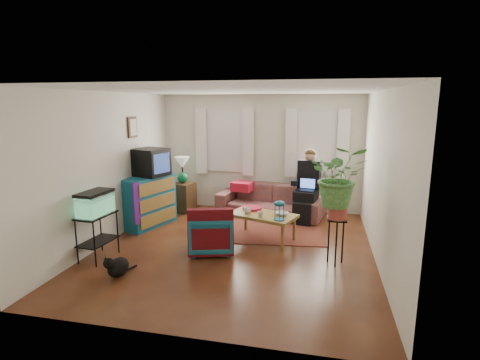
% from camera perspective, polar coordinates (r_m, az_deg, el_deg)
% --- Properties ---
extents(floor, '(4.50, 5.00, 0.01)m').
position_cam_1_polar(floor, '(6.42, -0.78, -10.37)').
color(floor, '#4F2B14').
rests_on(floor, ground).
extents(ceiling, '(4.50, 5.00, 0.01)m').
position_cam_1_polar(ceiling, '(5.96, -0.85, 13.50)').
color(ceiling, white).
rests_on(ceiling, wall_back).
extents(wall_back, '(4.50, 0.01, 2.60)m').
position_cam_1_polar(wall_back, '(8.48, 3.05, 4.11)').
color(wall_back, silver).
rests_on(wall_back, floor).
extents(wall_front, '(4.50, 0.01, 2.60)m').
position_cam_1_polar(wall_front, '(3.73, -9.62, -5.73)').
color(wall_front, silver).
rests_on(wall_front, floor).
extents(wall_left, '(0.01, 5.00, 2.60)m').
position_cam_1_polar(wall_left, '(6.92, -19.29, 1.77)').
color(wall_left, silver).
rests_on(wall_left, floor).
extents(wall_right, '(0.01, 5.00, 2.60)m').
position_cam_1_polar(wall_right, '(5.97, 20.73, 0.20)').
color(wall_right, silver).
rests_on(wall_right, floor).
extents(window_left, '(1.08, 0.04, 1.38)m').
position_cam_1_polar(window_left, '(8.60, -2.25, 5.89)').
color(window_left, white).
rests_on(window_left, wall_back).
extents(window_right, '(1.08, 0.04, 1.38)m').
position_cam_1_polar(window_right, '(8.32, 11.60, 5.48)').
color(window_right, white).
rests_on(window_right, wall_back).
extents(curtains_left, '(1.36, 0.06, 1.50)m').
position_cam_1_polar(curtains_left, '(8.52, -2.39, 5.84)').
color(curtains_left, white).
rests_on(curtains_left, wall_back).
extents(curtains_right, '(1.36, 0.06, 1.50)m').
position_cam_1_polar(curtains_right, '(8.24, 11.59, 5.42)').
color(curtains_right, white).
rests_on(curtains_right, wall_back).
extents(picture_frame, '(0.04, 0.32, 0.40)m').
position_cam_1_polar(picture_frame, '(7.56, -16.02, 7.72)').
color(picture_frame, '#3D2616').
rests_on(picture_frame, wall_left).
extents(area_rug, '(2.18, 1.83, 0.01)m').
position_cam_1_polar(area_rug, '(7.31, 4.44, -7.56)').
color(area_rug, maroon).
rests_on(area_rug, floor).
extents(sofa, '(2.39, 1.30, 0.89)m').
position_cam_1_polar(sofa, '(8.16, 4.63, -2.34)').
color(sofa, brown).
rests_on(sofa, floor).
extents(seated_person, '(0.69, 0.79, 1.35)m').
position_cam_1_polar(seated_person, '(7.89, 10.28, -1.24)').
color(seated_person, black).
rests_on(seated_person, sofa).
extents(side_table, '(0.53, 0.53, 0.65)m').
position_cam_1_polar(side_table, '(8.55, -8.64, -2.58)').
color(side_table, '#3A1E16').
rests_on(side_table, floor).
extents(table_lamp, '(0.40, 0.40, 0.60)m').
position_cam_1_polar(table_lamp, '(8.43, -8.76, 1.42)').
color(table_lamp, white).
rests_on(table_lamp, side_table).
extents(dresser, '(0.87, 1.23, 1.00)m').
position_cam_1_polar(dresser, '(7.68, -13.94, -3.09)').
color(dresser, '#115766').
rests_on(dresser, floor).
extents(crt_tv, '(0.75, 0.72, 0.53)m').
position_cam_1_polar(crt_tv, '(7.59, -13.52, 2.67)').
color(crt_tv, black).
rests_on(crt_tv, dresser).
extents(aquarium_stand, '(0.41, 0.67, 0.72)m').
position_cam_1_polar(aquarium_stand, '(6.31, -20.85, -8.08)').
color(aquarium_stand, black).
rests_on(aquarium_stand, floor).
extents(aquarium, '(0.37, 0.61, 0.38)m').
position_cam_1_polar(aquarium, '(6.16, -21.21, -3.25)').
color(aquarium, '#7FD899').
rests_on(aquarium, aquarium_stand).
extents(black_cat, '(0.37, 0.46, 0.34)m').
position_cam_1_polar(black_cat, '(5.66, -18.07, -12.24)').
color(black_cat, black).
rests_on(black_cat, floor).
extents(armchair, '(0.85, 0.82, 0.71)m').
position_cam_1_polar(armchair, '(6.20, -4.45, -7.70)').
color(armchair, '#136072').
rests_on(armchair, floor).
extents(serape_throw, '(0.73, 0.36, 0.59)m').
position_cam_1_polar(serape_throw, '(5.89, -4.49, -7.22)').
color(serape_throw, '#9E0A0A').
rests_on(serape_throw, armchair).
extents(coffee_table, '(1.29, 0.98, 0.48)m').
position_cam_1_polar(coffee_table, '(6.75, 3.48, -7.11)').
color(coffee_table, brown).
rests_on(coffee_table, floor).
extents(cup_a, '(0.17, 0.17, 0.10)m').
position_cam_1_polar(cup_a, '(6.70, 1.11, -4.64)').
color(cup_a, white).
rests_on(cup_a, coffee_table).
extents(cup_b, '(0.13, 0.13, 0.10)m').
position_cam_1_polar(cup_b, '(6.49, 3.12, -5.24)').
color(cup_b, beige).
rests_on(cup_b, coffee_table).
extents(bowl, '(0.29, 0.29, 0.06)m').
position_cam_1_polar(bowl, '(6.63, 6.33, -5.11)').
color(bowl, white).
rests_on(bowl, coffee_table).
extents(snack_tray, '(0.45, 0.45, 0.04)m').
position_cam_1_polar(snack_tray, '(6.95, 1.84, -4.31)').
color(snack_tray, '#B21414').
rests_on(snack_tray, coffee_table).
extents(birdcage, '(0.24, 0.24, 0.33)m').
position_cam_1_polar(birdcage, '(6.33, 6.02, -4.60)').
color(birdcage, '#115B6B').
rests_on(birdcage, coffee_table).
extents(plant_stand, '(0.31, 0.31, 0.72)m').
position_cam_1_polar(plant_stand, '(5.89, 14.39, -9.05)').
color(plant_stand, black).
rests_on(plant_stand, floor).
extents(potted_plant, '(0.83, 0.71, 0.91)m').
position_cam_1_polar(potted_plant, '(5.65, 14.82, -0.90)').
color(potted_plant, '#599947').
rests_on(potted_plant, plant_stand).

